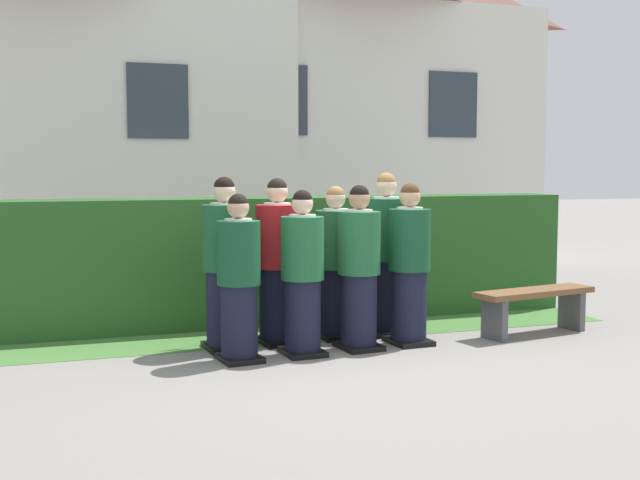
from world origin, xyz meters
name	(u,v)px	position (x,y,z in m)	size (l,w,h in m)	color
ground_plane	(329,351)	(0.00, 0.00, 0.00)	(60.00, 60.00, 0.00)	gray
student_front_row_0	(239,282)	(-0.90, -0.09, 0.72)	(0.40, 0.47, 1.52)	black
student_front_row_1	(303,277)	(-0.28, -0.05, 0.74)	(0.40, 0.50, 1.55)	black
student_front_row_2	(359,271)	(0.31, 0.01, 0.76)	(0.41, 0.49, 1.59)	black
student_front_row_3	(409,268)	(0.87, 0.06, 0.76)	(0.42, 0.48, 1.60)	black
student_rear_row_0	(225,268)	(-0.91, 0.42, 0.80)	(0.43, 0.53, 1.67)	black
student_in_red_blazer	(277,265)	(-0.36, 0.52, 0.79)	(0.43, 0.54, 1.65)	black
student_rear_row_2	(335,266)	(0.28, 0.57, 0.75)	(0.41, 0.51, 1.57)	black
student_rear_row_3	(386,257)	(0.85, 0.59, 0.81)	(0.44, 0.54, 1.70)	black
hedge	(280,259)	(0.00, 1.65, 0.71)	(7.00, 0.70, 1.42)	#285623
school_building_main	(332,79)	(2.59, 6.98, 3.38)	(7.21, 3.83, 6.58)	silver
school_building_annex	(29,61)	(-2.65, 7.14, 3.49)	(8.44, 4.43, 6.79)	silver
wooden_bench	(534,301)	(2.31, 0.02, 0.35)	(1.44, 0.60, 0.48)	brown
lawn_strip	(302,334)	(0.00, 0.85, 0.00)	(7.00, 0.90, 0.01)	#477A38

